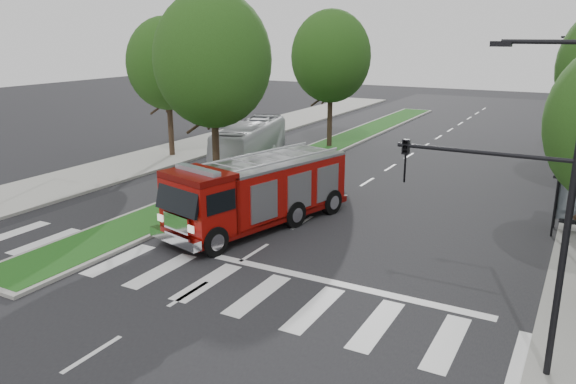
# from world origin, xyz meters

# --- Properties ---
(ground) EXTENTS (140.00, 140.00, 0.00)m
(ground) POSITION_xyz_m (0.00, 0.00, 0.00)
(ground) COLOR black
(ground) RESTS_ON ground
(sidewalk_left) EXTENTS (5.00, 80.00, 0.15)m
(sidewalk_left) POSITION_xyz_m (-14.50, 10.00, 0.07)
(sidewalk_left) COLOR gray
(sidewalk_left) RESTS_ON ground
(median) EXTENTS (3.00, 50.00, 0.15)m
(median) POSITION_xyz_m (-6.00, 18.00, 0.08)
(median) COLOR gray
(median) RESTS_ON ground
(tree_median_near) EXTENTS (5.80, 5.80, 10.16)m
(tree_median_near) POSITION_xyz_m (-6.00, 6.00, 6.81)
(tree_median_near) COLOR black
(tree_median_near) RESTS_ON ground
(tree_median_far) EXTENTS (5.60, 5.60, 9.72)m
(tree_median_far) POSITION_xyz_m (-6.00, 20.00, 6.49)
(tree_median_far) COLOR black
(tree_median_far) RESTS_ON ground
(tree_left_mid) EXTENTS (5.20, 5.20, 9.16)m
(tree_left_mid) POSITION_xyz_m (-14.00, 12.00, 6.16)
(tree_left_mid) COLOR black
(tree_left_mid) RESTS_ON ground
(streetlight_right_near) EXTENTS (4.08, 0.22, 8.00)m
(streetlight_right_near) POSITION_xyz_m (9.61, -3.50, 4.67)
(streetlight_right_near) COLOR black
(streetlight_right_near) RESTS_ON ground
(fire_engine) EXTENTS (4.88, 9.49, 3.16)m
(fire_engine) POSITION_xyz_m (-1.46, 2.75, 1.51)
(fire_engine) COLOR #560704
(fire_engine) RESTS_ON ground
(city_bus) EXTENTS (4.46, 9.72, 2.64)m
(city_bus) POSITION_xyz_m (-8.50, 13.21, 1.32)
(city_bus) COLOR silver
(city_bus) RESTS_ON ground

